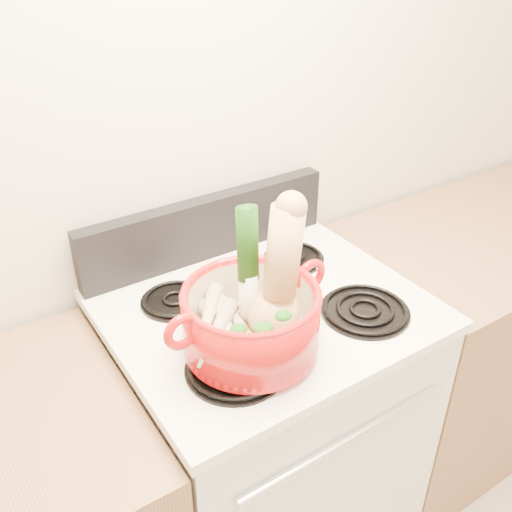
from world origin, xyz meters
TOP-DOWN VIEW (x-y plane):
  - wall_back at (0.00, 1.75)m, footprint 3.50×0.02m
  - stove_body at (0.00, 1.40)m, footprint 0.76×0.65m
  - cooktop at (0.00, 1.40)m, footprint 0.78×0.67m
  - control_backsplash at (0.00, 1.70)m, footprint 0.76×0.05m
  - oven_handle at (0.00, 1.06)m, footprint 0.60×0.02m
  - counter_right at (1.07, 1.40)m, footprint 1.36×0.65m
  - burner_front_left at (-0.19, 1.24)m, footprint 0.22×0.22m
  - burner_front_right at (0.19, 1.24)m, footprint 0.22×0.22m
  - burner_back_left at (-0.19, 1.54)m, footprint 0.17×0.17m
  - burner_back_right at (0.19, 1.54)m, footprint 0.17×0.17m
  - dutch_oven at (-0.13, 1.27)m, footprint 0.32×0.32m
  - pot_handle_left at (-0.30, 1.26)m, footprint 0.09×0.02m
  - pot_handle_right at (0.04, 1.28)m, footprint 0.09×0.02m
  - squash at (-0.08, 1.25)m, footprint 0.21×0.18m
  - leek at (-0.11, 1.30)m, footprint 0.06×0.07m
  - ginger at (-0.09, 1.34)m, footprint 0.08×0.06m
  - parsnip_0 at (-0.17, 1.30)m, footprint 0.08×0.20m
  - parsnip_1 at (-0.19, 1.26)m, footprint 0.10×0.19m
  - parsnip_2 at (-0.15, 1.30)m, footprint 0.05×0.18m
  - parsnip_3 at (-0.22, 1.28)m, footprint 0.17×0.15m
  - parsnip_4 at (-0.21, 1.32)m, footprint 0.17×0.18m
  - carrot_0 at (-0.14, 1.23)m, footprint 0.10×0.17m
  - carrot_1 at (-0.20, 1.24)m, footprint 0.07×0.14m
  - carrot_2 at (-0.12, 1.24)m, footprint 0.03×0.15m

SIDE VIEW (x-z plane):
  - counter_right at x=1.07m, z-range 0.00..0.90m
  - stove_body at x=0.00m, z-range 0.00..0.92m
  - oven_handle at x=0.00m, z-range 0.77..0.79m
  - cooktop at x=0.00m, z-range 0.92..0.95m
  - burner_front_left at x=-0.19m, z-range 0.95..0.97m
  - burner_front_right at x=0.19m, z-range 0.95..0.97m
  - burner_back_left at x=-0.19m, z-range 0.95..0.97m
  - burner_back_right at x=0.19m, z-range 0.95..0.97m
  - carrot_0 at x=-0.14m, z-range 0.99..1.04m
  - ginger at x=-0.09m, z-range 1.00..1.04m
  - carrot_1 at x=-0.20m, z-range 1.00..1.04m
  - parsnip_0 at x=-0.17m, z-range 1.00..1.05m
  - carrot_2 at x=-0.12m, z-range 1.01..1.05m
  - parsnip_1 at x=-0.19m, z-range 1.00..1.06m
  - parsnip_2 at x=-0.15m, z-range 1.01..1.06m
  - control_backsplash at x=0.00m, z-range 0.95..1.13m
  - dutch_oven at x=-0.13m, z-range 0.97..1.12m
  - parsnip_3 at x=-0.22m, z-range 1.01..1.07m
  - parsnip_4 at x=-0.21m, z-range 1.02..1.08m
  - pot_handle_left at x=-0.30m, z-range 1.05..1.14m
  - pot_handle_right at x=0.04m, z-range 1.05..1.14m
  - squash at x=-0.08m, z-range 0.99..1.32m
  - leek at x=-0.11m, z-range 1.00..1.31m
  - wall_back at x=0.00m, z-range 0.00..2.60m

